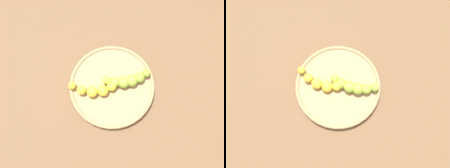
# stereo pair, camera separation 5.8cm
# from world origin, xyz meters

# --- Properties ---
(ground_plane) EXTENTS (2.40, 2.40, 0.00)m
(ground_plane) POSITION_xyz_m (0.00, 0.00, 0.00)
(ground_plane) COLOR brown
(fruit_bowl) EXTENTS (0.23, 0.23, 0.02)m
(fruit_bowl) POSITION_xyz_m (0.00, 0.00, 0.01)
(fruit_bowl) COLOR #A08259
(fruit_bowl) RESTS_ON ground_plane
(banana_green) EXTENTS (0.07, 0.12, 0.03)m
(banana_green) POSITION_xyz_m (0.02, -0.04, 0.03)
(banana_green) COLOR #8CAD38
(banana_green) RESTS_ON fruit_bowl
(banana_yellow) EXTENTS (0.08, 0.14, 0.03)m
(banana_yellow) POSITION_xyz_m (-0.02, 0.03, 0.03)
(banana_yellow) COLOR yellow
(banana_yellow) RESTS_ON fruit_bowl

